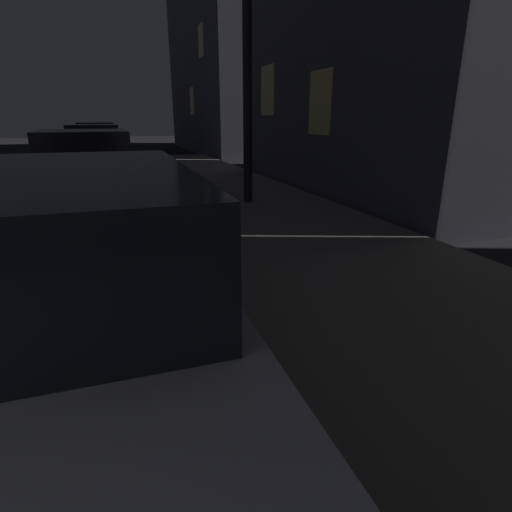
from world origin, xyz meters
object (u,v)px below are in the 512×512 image
car_silver (43,306)px  car_black (97,139)px  car_red (87,169)px  car_blue (94,148)px

car_silver → car_black: bearing=90.0°
car_red → car_black: (0.00, 12.41, -0.00)m
car_silver → car_blue: size_ratio=1.07×
car_silver → car_blue: same height
car_silver → car_black: same height
car_silver → car_red: size_ratio=1.02×
car_red → car_blue: bearing=90.0°
car_red → car_blue: same height
car_silver → car_blue: 12.83m
car_silver → car_red: same height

